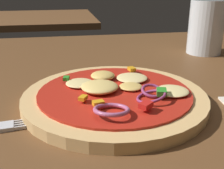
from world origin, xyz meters
name	(u,v)px	position (x,y,z in m)	size (l,w,h in m)	color
dining_table	(97,123)	(0.00, 0.00, 0.01)	(1.26, 1.07, 0.03)	brown
pizza	(115,96)	(0.03, 0.03, 0.04)	(0.26, 0.26, 0.03)	tan
beer_glass	(206,31)	(0.29, 0.27, 0.08)	(0.08, 0.08, 0.12)	silver
background_table	(19,19)	(-0.23, 1.06, 0.01)	(0.70, 0.54, 0.03)	brown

